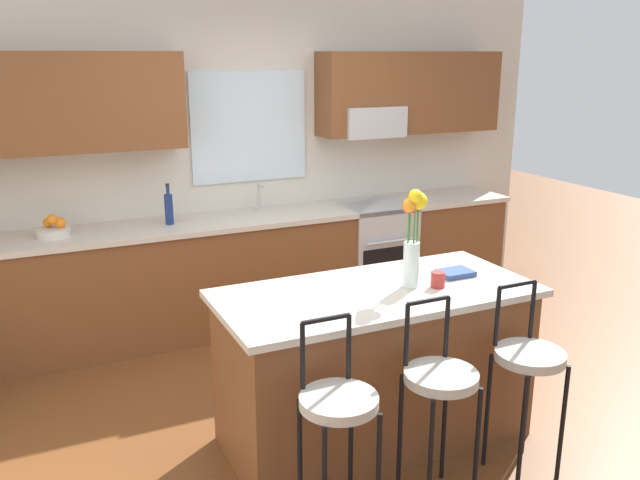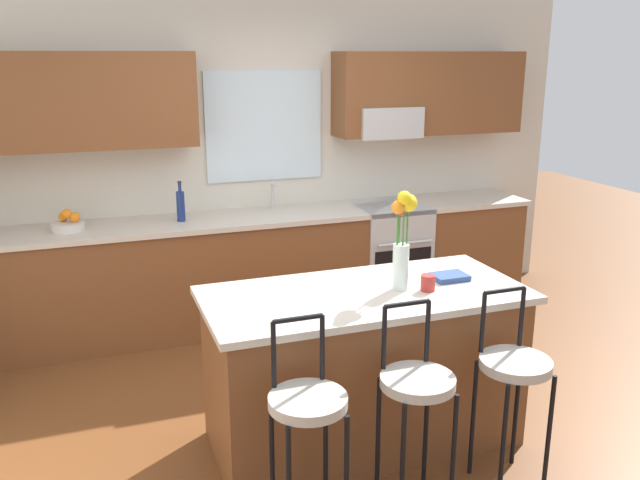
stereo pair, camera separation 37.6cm
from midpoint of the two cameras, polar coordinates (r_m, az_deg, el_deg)
The scene contains 14 objects.
ground_plane at distance 4.31m, azimuth 0.93°, elevation -14.76°, with size 14.00×14.00×0.00m, color brown.
back_wall_assembly at distance 5.61m, azimuth -7.80°, elevation 8.66°, with size 5.60×0.50×2.70m.
counter_run at distance 5.56m, azimuth -6.72°, elevation -2.39°, with size 4.56×0.64×0.92m.
sink_faucet at distance 5.55m, azimuth -7.15°, elevation 3.92°, with size 0.02×0.13×0.23m.
oven_range at distance 5.92m, azimuth 2.74°, elevation -1.23°, with size 0.60×0.64×0.92m.
kitchen_island at distance 3.87m, azimuth 1.91°, elevation -10.71°, with size 1.79×0.83×0.92m.
bar_stool_near at distance 3.08m, azimuth -2.05°, elevation -14.48°, with size 0.36×0.36×1.04m.
bar_stool_middle at distance 3.31m, azimuth 6.97°, elevation -12.36°, with size 0.36×0.36×1.04m.
bar_stool_far at distance 3.60m, azimuth 14.56°, elevation -10.31°, with size 0.36×0.36×1.04m.
flower_vase at distance 3.65m, azimuth 5.05°, elevation 0.69°, with size 0.15×0.14×0.56m.
mug_ceramic at distance 3.74m, azimuth 7.26°, elevation -3.42°, with size 0.08×0.08×0.09m, color #A52D28.
cookbook at distance 3.96m, azimuth 8.88°, elevation -2.85°, with size 0.20×0.15×0.03m, color navy.
fruit_bowl_oranges at distance 5.18m, azimuth -23.85°, elevation 0.81°, with size 0.24×0.24×0.16m.
bottle_olive_oil at distance 5.23m, azimuth -14.87°, elevation 2.64°, with size 0.06×0.06×0.32m.
Camera 1 is at (-1.80, -3.26, 2.18)m, focal length 37.31 mm.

